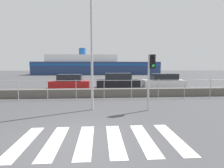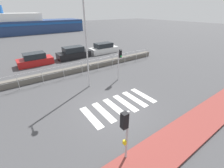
{
  "view_description": "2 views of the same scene",
  "coord_description": "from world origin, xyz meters",
  "px_view_note": "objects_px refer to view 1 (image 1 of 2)",
  "views": [
    {
      "loc": [
        0.64,
        -5.1,
        2.24
      ],
      "look_at": [
        1.14,
        2.0,
        1.5
      ],
      "focal_mm": 28.0,
      "sensor_mm": 36.0,
      "label": 1
    },
    {
      "loc": [
        -4.77,
        -6.66,
        5.89
      ],
      "look_at": [
        0.67,
        1.0,
        1.2
      ],
      "focal_mm": 24.0,
      "sensor_mm": 36.0,
      "label": 2
    }
  ],
  "objects_px": {
    "traffic_light_far": "(151,70)",
    "ferry_boat": "(94,66)",
    "parked_car_red": "(70,82)",
    "parked_car_black": "(118,82)",
    "streetlamp": "(91,27)",
    "parked_car_white": "(164,82)"
  },
  "relations": [
    {
      "from": "traffic_light_far",
      "to": "parked_car_white",
      "type": "xyz_separation_m",
      "value": [
        4.07,
        9.04,
        -1.43
      ]
    },
    {
      "from": "streetlamp",
      "to": "ferry_boat",
      "type": "distance_m",
      "value": 38.32
    },
    {
      "from": "traffic_light_far",
      "to": "ferry_boat",
      "type": "bearing_deg",
      "value": 95.85
    },
    {
      "from": "streetlamp",
      "to": "parked_car_red",
      "type": "distance_m",
      "value": 9.85
    },
    {
      "from": "traffic_light_far",
      "to": "ferry_boat",
      "type": "relative_size",
      "value": 0.09
    },
    {
      "from": "streetlamp",
      "to": "parked_car_black",
      "type": "height_order",
      "value": "streetlamp"
    },
    {
      "from": "traffic_light_far",
      "to": "parked_car_red",
      "type": "distance_m",
      "value": 10.66
    },
    {
      "from": "ferry_boat",
      "to": "parked_car_white",
      "type": "xyz_separation_m",
      "value": [
        8.01,
        -29.42,
        -1.53
      ]
    },
    {
      "from": "parked_car_white",
      "to": "ferry_boat",
      "type": "bearing_deg",
      "value": 105.23
    },
    {
      "from": "parked_car_red",
      "to": "parked_car_black",
      "type": "relative_size",
      "value": 0.89
    },
    {
      "from": "traffic_light_far",
      "to": "parked_car_white",
      "type": "height_order",
      "value": "traffic_light_far"
    },
    {
      "from": "parked_car_red",
      "to": "parked_car_black",
      "type": "bearing_deg",
      "value": 0.0
    },
    {
      "from": "ferry_boat",
      "to": "parked_car_red",
      "type": "bearing_deg",
      "value": -92.97
    },
    {
      "from": "parked_car_red",
      "to": "parked_car_black",
      "type": "height_order",
      "value": "parked_car_black"
    },
    {
      "from": "ferry_boat",
      "to": "parked_car_white",
      "type": "height_order",
      "value": "ferry_boat"
    },
    {
      "from": "streetlamp",
      "to": "ferry_boat",
      "type": "relative_size",
      "value": 0.21
    },
    {
      "from": "ferry_boat",
      "to": "parked_car_red",
      "type": "height_order",
      "value": "ferry_boat"
    },
    {
      "from": "parked_car_red",
      "to": "parked_car_black",
      "type": "xyz_separation_m",
      "value": [
        4.78,
        0.0,
        0.05
      ]
    },
    {
      "from": "streetlamp",
      "to": "parked_car_white",
      "type": "distance_m",
      "value": 11.8
    },
    {
      "from": "streetlamp",
      "to": "traffic_light_far",
      "type": "bearing_deg",
      "value": -3.88
    },
    {
      "from": "traffic_light_far",
      "to": "ferry_boat",
      "type": "xyz_separation_m",
      "value": [
        -3.94,
        38.46,
        0.1
      ]
    },
    {
      "from": "parked_car_white",
      "to": "parked_car_black",
      "type": "bearing_deg",
      "value": 180.0
    }
  ]
}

